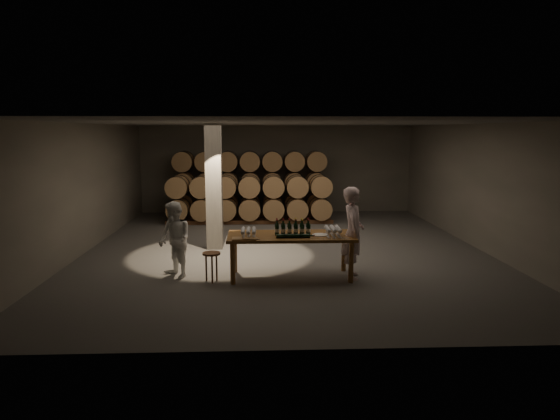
{
  "coord_description": "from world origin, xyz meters",
  "views": [
    {
      "loc": [
        -0.65,
        -12.53,
        3.01
      ],
      "look_at": [
        -0.14,
        -0.5,
        1.1
      ],
      "focal_mm": 32.0,
      "sensor_mm": 36.0,
      "label": 1
    }
  ],
  "objects_px": {
    "plate": "(320,235)",
    "tasting_table": "(291,240)",
    "stool": "(211,258)",
    "notebook_near": "(250,239)",
    "person_man": "(353,233)",
    "person_woman": "(175,240)",
    "bottle_cluster": "(293,229)"
  },
  "relations": [
    {
      "from": "plate",
      "to": "person_man",
      "type": "distance_m",
      "value": 0.68
    },
    {
      "from": "tasting_table",
      "to": "person_man",
      "type": "xyz_separation_m",
      "value": [
        1.27,
        -0.08,
        0.15
      ]
    },
    {
      "from": "stool",
      "to": "bottle_cluster",
      "type": "bearing_deg",
      "value": 9.58
    },
    {
      "from": "person_man",
      "to": "tasting_table",
      "type": "bearing_deg",
      "value": 92.71
    },
    {
      "from": "notebook_near",
      "to": "plate",
      "type": "bearing_deg",
      "value": 21.9
    },
    {
      "from": "tasting_table",
      "to": "person_woman",
      "type": "height_order",
      "value": "person_woman"
    },
    {
      "from": "plate",
      "to": "person_man",
      "type": "relative_size",
      "value": 0.16
    },
    {
      "from": "person_man",
      "to": "person_woman",
      "type": "distance_m",
      "value": 3.67
    },
    {
      "from": "person_man",
      "to": "person_woman",
      "type": "height_order",
      "value": "person_man"
    },
    {
      "from": "stool",
      "to": "person_woman",
      "type": "distance_m",
      "value": 0.91
    },
    {
      "from": "tasting_table",
      "to": "bottle_cluster",
      "type": "xyz_separation_m",
      "value": [
        0.04,
        0.03,
        0.22
      ]
    },
    {
      "from": "tasting_table",
      "to": "person_woman",
      "type": "distance_m",
      "value": 2.4
    },
    {
      "from": "bottle_cluster",
      "to": "person_woman",
      "type": "bearing_deg",
      "value": 178.28
    },
    {
      "from": "plate",
      "to": "tasting_table",
      "type": "bearing_deg",
      "value": 173.27
    },
    {
      "from": "tasting_table",
      "to": "stool",
      "type": "height_order",
      "value": "tasting_table"
    },
    {
      "from": "notebook_near",
      "to": "person_woman",
      "type": "xyz_separation_m",
      "value": [
        -1.57,
        0.52,
        -0.12
      ]
    },
    {
      "from": "notebook_near",
      "to": "stool",
      "type": "xyz_separation_m",
      "value": [
        -0.79,
        0.17,
        -0.42
      ]
    },
    {
      "from": "plate",
      "to": "bottle_cluster",
      "type": "bearing_deg",
      "value": 169.51
    },
    {
      "from": "bottle_cluster",
      "to": "notebook_near",
      "type": "height_order",
      "value": "bottle_cluster"
    },
    {
      "from": "person_man",
      "to": "stool",
      "type": "bearing_deg",
      "value": 99.66
    },
    {
      "from": "tasting_table",
      "to": "person_woman",
      "type": "bearing_deg",
      "value": 177.47
    },
    {
      "from": "bottle_cluster",
      "to": "person_man",
      "type": "distance_m",
      "value": 1.24
    },
    {
      "from": "tasting_table",
      "to": "stool",
      "type": "bearing_deg",
      "value": -171.35
    },
    {
      "from": "plate",
      "to": "stool",
      "type": "bearing_deg",
      "value": -175.44
    },
    {
      "from": "stool",
      "to": "person_woman",
      "type": "height_order",
      "value": "person_woman"
    },
    {
      "from": "stool",
      "to": "person_woman",
      "type": "relative_size",
      "value": 0.38
    },
    {
      "from": "person_man",
      "to": "plate",
      "type": "bearing_deg",
      "value": 95.35
    },
    {
      "from": "plate",
      "to": "notebook_near",
      "type": "height_order",
      "value": "notebook_near"
    },
    {
      "from": "bottle_cluster",
      "to": "notebook_near",
      "type": "distance_m",
      "value": 0.98
    },
    {
      "from": "tasting_table",
      "to": "person_woman",
      "type": "relative_size",
      "value": 1.64
    },
    {
      "from": "plate",
      "to": "notebook_near",
      "type": "bearing_deg",
      "value": -166.38
    },
    {
      "from": "stool",
      "to": "tasting_table",
      "type": "bearing_deg",
      "value": 8.65
    }
  ]
}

